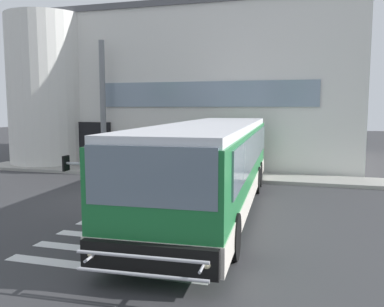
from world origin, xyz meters
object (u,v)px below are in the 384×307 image
bus_main_foreground (212,167)px  passenger_near_column (109,151)px  safety_bollard_yellow (189,171)px  passenger_at_curb_edge (151,151)px  passenger_by_doorway (131,151)px  entry_support_column (103,105)px

bus_main_foreground → passenger_near_column: bus_main_foreground is taller
safety_bollard_yellow → passenger_at_curb_edge: bearing=151.3°
passenger_near_column → passenger_by_doorway: bearing=21.8°
entry_support_column → passenger_at_curb_edge: 3.58m
passenger_near_column → safety_bollard_yellow: passenger_near_column is taller
bus_main_foreground → passenger_near_column: size_ratio=7.38×
entry_support_column → passenger_near_column: entry_support_column is taller
bus_main_foreground → passenger_near_column: 8.17m
entry_support_column → passenger_by_doorway: 2.92m
bus_main_foreground → passenger_near_column: (-6.26, 5.25, -0.26)m
bus_main_foreground → passenger_at_curb_edge: size_ratio=7.38×
passenger_at_curb_edge → safety_bollard_yellow: (2.24, -1.23, -0.66)m
bus_main_foreground → passenger_at_curb_edge: 7.12m
passenger_by_doorway → safety_bollard_yellow: size_ratio=1.86×
passenger_by_doorway → passenger_at_curb_edge: same height
passenger_by_doorway → safety_bollard_yellow: 3.50m
passenger_near_column → passenger_at_curb_edge: (1.98, 0.43, 0.03)m
bus_main_foreground → passenger_by_doorway: (-5.27, 5.64, -0.26)m
entry_support_column → bus_main_foreground: size_ratio=0.51×
safety_bollard_yellow → passenger_by_doorway: bearing=159.8°
passenger_near_column → passenger_by_doorway: size_ratio=1.00×
passenger_by_doorway → passenger_at_curb_edge: 0.99m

